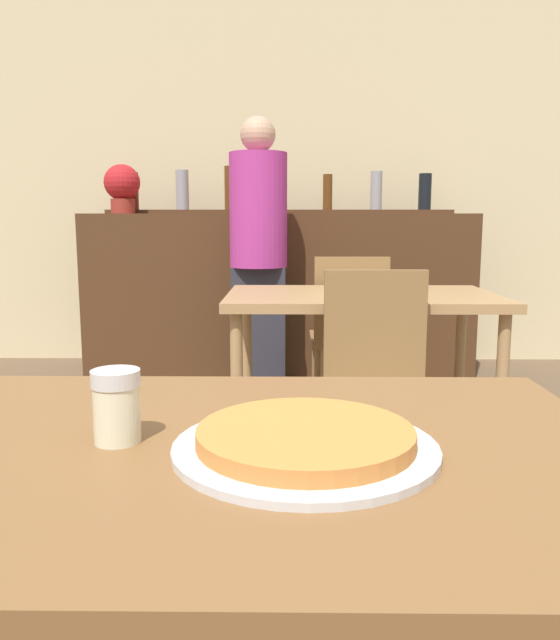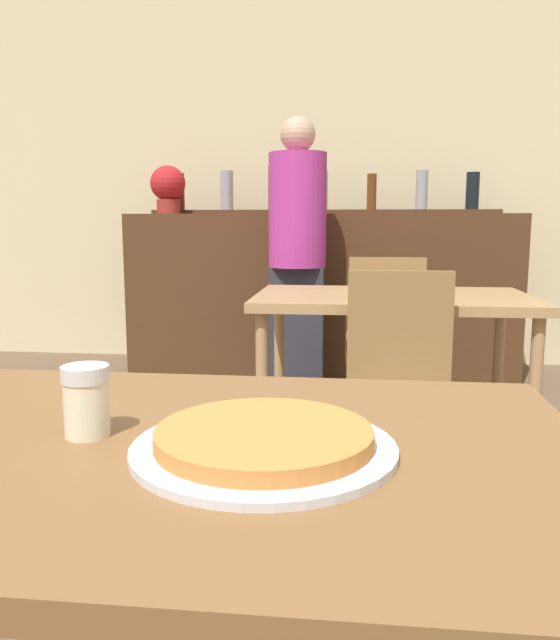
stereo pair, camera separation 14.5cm
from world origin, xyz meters
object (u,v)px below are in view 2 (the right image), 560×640
at_px(cheese_shaker, 86,400).
at_px(potted_plant, 168,187).
at_px(pizza_tray, 264,441).
at_px(chair_far_side_front, 400,380).
at_px(chair_far_side_back, 385,329).
at_px(person_standing, 297,249).

relative_size(cheese_shaker, potted_plant, 0.34).
distance_m(pizza_tray, potted_plant, 3.62).
bearing_deg(chair_far_side_front, pizza_tray, -102.61).
bearing_deg(pizza_tray, chair_far_side_back, 82.89).
distance_m(chair_far_side_back, pizza_tray, 2.43).
height_order(chair_far_side_front, pizza_tray, chair_far_side_front).
relative_size(chair_far_side_front, pizza_tray, 2.32).
height_order(pizza_tray, potted_plant, potted_plant).
relative_size(chair_far_side_back, potted_plant, 2.70).
height_order(chair_far_side_front, person_standing, person_standing).
height_order(cheese_shaker, person_standing, person_standing).
bearing_deg(potted_plant, chair_far_side_front, -55.02).
bearing_deg(person_standing, pizza_tray, -86.01).
bearing_deg(chair_far_side_front, cheese_shaker, -114.03).
xyz_separation_m(chair_far_side_back, person_standing, (-0.50, 0.46, 0.39)).
distance_m(cheese_shaker, person_standing, 2.83).
distance_m(chair_far_side_back, potted_plant, 1.92).
height_order(chair_far_side_back, cheese_shaker, chair_far_side_back).
distance_m(person_standing, potted_plant, 1.15).
bearing_deg(chair_far_side_front, chair_far_side_back, 90.00).
relative_size(pizza_tray, person_standing, 0.23).
height_order(cheese_shaker, potted_plant, potted_plant).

